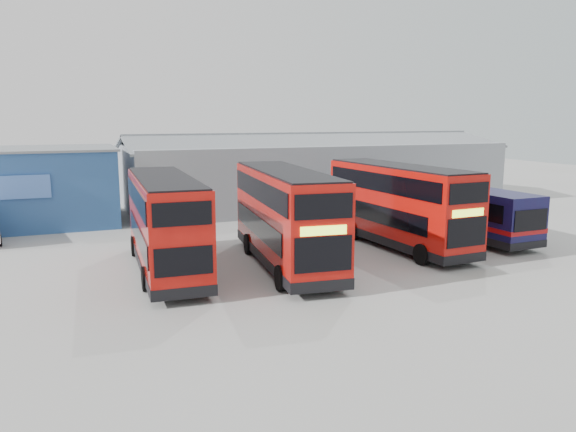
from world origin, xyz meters
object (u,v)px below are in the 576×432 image
Objects in this scene: double_decker_centre at (286,219)px; single_decker_blue at (457,211)px; office_block at (20,187)px; double_decker_right at (398,207)px; maintenance_shed at (311,172)px; double_decker_left at (166,225)px.

double_decker_centre reaches higher than single_decker_blue.
office_block is 24.73m from double_decker_right.
single_decker_blue is at bearing -79.57° from maintenance_shed.
office_block is 1.09× the size of single_decker_blue.
double_decker_right reaches higher than single_decker_blue.
double_decker_right is at bearing 17.10° from double_decker_centre.
maintenance_shed is 2.79× the size of double_decker_right.
maintenance_shed is at bearing 68.53° from double_decker_centre.
double_decker_centre is at bearing -52.34° from office_block.
office_block is 1.09× the size of double_decker_centre.
maintenance_shed is 22.87m from double_decker_left.
double_decker_right is (-2.22, -16.83, -0.33)m from maintenance_shed.
double_decker_centre is at bearing 10.68° from single_decker_blue.
single_decker_blue is (17.84, 1.78, -0.72)m from double_decker_left.
double_decker_right is (19.78, -14.83, -0.31)m from office_block.
double_decker_centre is at bearing -117.35° from maintenance_shed.
office_block is 1.13× the size of double_decker_right.
double_decker_left is at bearing -130.97° from maintenance_shed.
single_decker_blue is (2.85, -15.48, -1.09)m from maintenance_shed.
double_decker_left is 0.95× the size of double_decker_centre.
double_decker_right is 5.30m from single_decker_blue.
double_decker_centre is 1.03× the size of double_decker_right.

